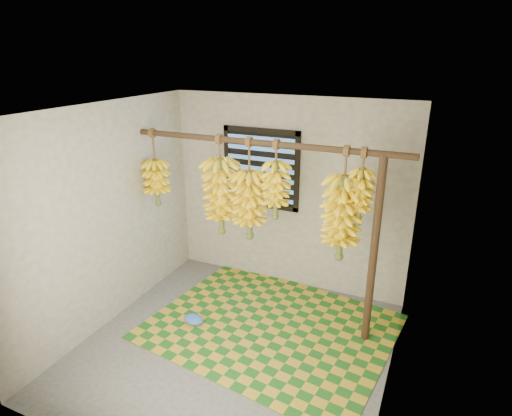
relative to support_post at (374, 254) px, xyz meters
The scene contains 16 objects.
floor 1.71m from the support_post, 149.74° to the right, with size 3.00×3.00×0.01m, color #494949.
ceiling 1.98m from the support_post, 149.74° to the right, with size 3.00×3.00×0.01m, color silver.
wall_back 1.46m from the support_post, 146.14° to the left, with size 3.00×0.01×2.40m, color gray.
wall_left 2.80m from the support_post, 165.49° to the right, with size 0.01×3.00×2.40m, color gray.
wall_right 0.79m from the support_post, 66.46° to the right, with size 0.01×3.00×2.40m, color gray.
window 1.80m from the support_post, 153.40° to the left, with size 1.00×0.04×1.00m.
hanging_pole 1.56m from the support_post, behind, with size 0.06×0.06×3.00m, color #3A2718.
support_post is the anchor object (origin of this frame).
woven_mat 1.42m from the support_post, 167.31° to the right, with size 2.51×2.01×0.01m, color #1B5619.
plastic_bag 2.09m from the support_post, 163.76° to the right, with size 0.24×0.17×0.10m, color blue.
banana_bunch_a 2.58m from the support_post, behind, with size 0.30×0.30×0.91m.
banana_bunch_b 1.73m from the support_post, behind, with size 0.39×0.39×1.12m.
banana_bunch_c 1.38m from the support_post, behind, with size 0.35×0.35×1.12m.
banana_bunch_d 1.17m from the support_post, behind, with size 0.30×0.30×0.85m.
banana_bunch_e 0.47m from the support_post, behind, with size 0.38×0.38×1.17m.
banana_bunch_f 0.60m from the support_post, behind, with size 0.26×0.26×0.77m.
Camera 1 is at (1.69, -3.22, 2.89)m, focal length 30.00 mm.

